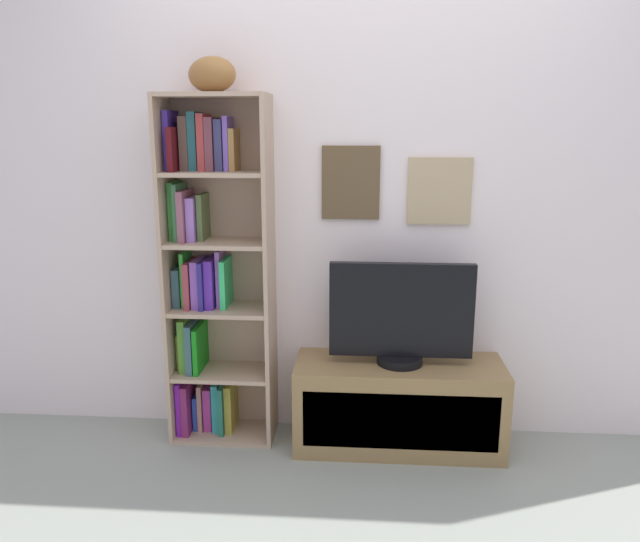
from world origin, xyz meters
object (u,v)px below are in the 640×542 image
football (212,75)px  television (401,315)px  tv_stand (398,405)px  bookshelf (210,276)px

football → television: 1.41m
tv_stand → television: television is taller
bookshelf → tv_stand: (0.93, -0.08, -0.62)m
tv_stand → television: size_ratio=1.48×
football → tv_stand: 1.79m
tv_stand → television: bearing=90.0°
bookshelf → tv_stand: bearing=-5.0°
bookshelf → television: bearing=-4.9°
bookshelf → football: (0.06, -0.03, 0.94)m
bookshelf → tv_stand: 1.12m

